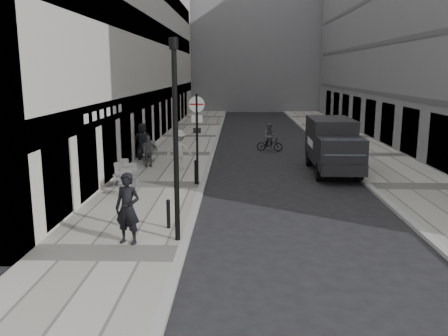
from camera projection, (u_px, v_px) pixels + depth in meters
The scene contains 18 objects.
ground at pixel (165, 308), 9.73m from camera, with size 120.00×120.00×0.00m, color black.
sidewalk at pixel (178, 154), 27.40m from camera, with size 4.00×60.00×0.12m, color #ABA49B.
far_sidewalk at pixel (369, 155), 27.09m from camera, with size 4.00×60.00×0.12m, color #ABA49B.
building_left at pixel (128, 8), 32.09m from camera, with size 4.00×45.00×18.00m, color #B6B2A6.
building_far at pixel (238, 23), 62.33m from camera, with size 24.00×16.00×22.00m, color slate.
walking_man at pixel (128, 209), 12.88m from camera, with size 0.72×0.47×1.98m, color black.
sign_post at pixel (197, 127), 19.42m from camera, with size 0.65×0.13×3.77m.
lamppost at pixel (176, 131), 12.73m from camera, with size 0.25×0.25×5.52m.
bollard_near at pixel (168, 215), 14.25m from camera, with size 0.11×0.11×0.84m, color black.
bollard_far at pixel (196, 173), 19.90m from camera, with size 0.13×0.13×0.95m, color black.
panel_van at pixel (333, 143), 22.55m from camera, with size 2.10×5.42×2.53m.
cyclist at pixel (270, 140), 28.80m from camera, with size 1.66×0.88×1.70m.
pedestrian_a at pixel (149, 151), 23.35m from camera, with size 0.93×0.39×1.58m, color #57565B.
pedestrian_b at pixel (179, 150), 22.59m from camera, with size 1.25×0.72×1.94m, color #B7B3A9.
pedestrian_c at pixel (143, 141), 25.27m from camera, with size 0.97×0.63×1.98m, color black.
cafe_table_near at pixel (122, 171), 20.22m from camera, with size 0.72×1.63×0.93m.
cafe_table_mid at pixel (129, 178), 18.64m from camera, with size 0.80×1.80×1.02m.
cafe_table_far at pixel (150, 152), 24.82m from camera, with size 0.80×1.81×1.03m.
Camera 1 is at (1.47, -8.92, 4.77)m, focal length 38.00 mm.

